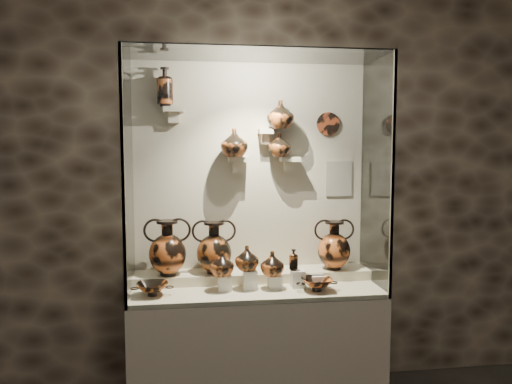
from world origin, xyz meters
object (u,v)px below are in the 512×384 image
Objects in this scene: lekythos_small at (293,258)px; ovoid_vase_c at (279,145)px; amphora_mid at (214,247)px; amphora_left at (168,248)px; ovoid_vase_b at (280,115)px; kylix_right at (317,283)px; jug_b at (247,258)px; jug_c at (272,264)px; lekythos_tall at (165,85)px; jug_a at (222,264)px; kylix_left at (152,288)px; amphora_right at (334,245)px; ovoid_vase_a at (234,143)px.

ovoid_vase_c reaches higher than lekythos_small.
amphora_left is at bearing -175.53° from amphora_mid.
amphora_mid is 1.05m from ovoid_vase_b.
kylix_right is at bearing -20.44° from amphora_mid.
jug_c is (0.17, -0.02, -0.04)m from jug_b.
lekythos_tall reaches higher than ovoid_vase_b.
amphora_left is 2.29× the size of jug_c.
amphora_left is at bearing 177.46° from ovoid_vase_c.
jug_a is 1.03× the size of lekythos_small.
amphora_right is at bearing -7.17° from kylix_left.
amphora_mid is 2.17× the size of jug_a.
ovoid_vase_b is 1.18× the size of ovoid_vase_c.
kylix_right is (0.29, -0.09, -0.12)m from jug_c.
ovoid_vase_b reaches higher than lekythos_small.
amphora_mid is (0.32, 0.01, -0.01)m from amphora_left.
lekythos_small is at bearing 11.28° from jug_b.
amphora_right reaches higher than kylix_left.
lekythos_small is at bearing 7.29° from jug_c.
lekythos_small is 0.62× the size of kylix_right.
amphora_mid is at bearing -136.41° from ovoid_vase_a.
ovoid_vase_a reaches higher than lekythos_small.
kylix_left is at bearing 176.89° from lekythos_small.
amphora_left is 1.92× the size of ovoid_vase_b.
jug_a is at bearing -178.56° from jug_c.
jug_c is (-0.49, -0.20, -0.07)m from amphora_right.
jug_c is 1.02× the size of lekythos_small.
kylix_left is at bearing -166.87° from ovoid_vase_b.
jug_c is at bearing 178.54° from lekythos_small.
lekythos_tall is (-0.86, 0.28, 1.19)m from lekythos_small.
ovoid_vase_c reaches higher than jug_c.
kylix_right is at bearing -14.87° from jug_c.
lekythos_small is at bearing 14.85° from jug_a.
jug_c is at bearing -155.96° from amphora_right.
kylix_right is 0.88× the size of lekythos_tall.
kylix_right is 1.32× the size of ovoid_vase_b.
ovoid_vase_c is (-0.19, 0.36, 0.92)m from kylix_right.
amphora_left is at bearing 166.41° from jug_c.
jug_c is 0.64× the size of kylix_left.
ovoid_vase_c is (0.27, 0.26, 0.76)m from jug_b.
ovoid_vase_c reaches higher than amphora_right.
jug_c is 0.84× the size of ovoid_vase_a.
jug_b is at bearing 172.98° from lekythos_small.
lekythos_small reaches higher than kylix_left.
amphora_right is 0.40m from kylix_right.
lekythos_small reaches higher than jug_a.
kylix_left is (-0.79, -0.04, -0.12)m from jug_c.
amphora_mid is 1.04× the size of amphora_right.
jug_b is 1.04m from ovoid_vase_b.
amphora_right is at bearing 27.39° from jug_b.
lekythos_tall is (-0.71, 0.29, 1.21)m from jug_c.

